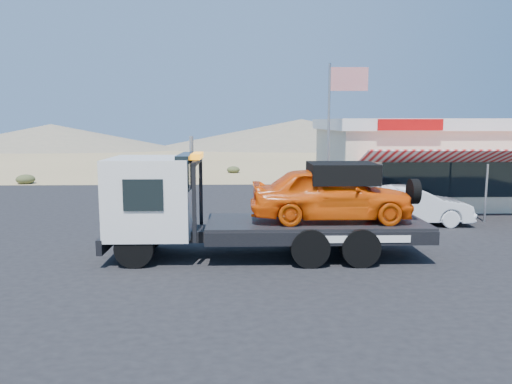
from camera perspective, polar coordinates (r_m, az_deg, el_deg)
ground at (r=15.55m, az=-6.45°, el=-6.11°), size 120.00×120.00×0.00m
asphalt_lot at (r=18.42m, az=0.56°, el=-3.80°), size 32.00×24.00×0.02m
tow_truck at (r=13.89m, az=0.27°, el=-1.14°), size 8.73×2.59×2.92m
white_sedan at (r=19.28m, az=17.33°, el=-1.49°), size 4.30×1.65×1.40m
jerky_store at (r=25.76m, az=19.33°, el=3.58°), size 10.40×9.97×3.90m
flagpole at (r=19.85m, az=8.98°, el=7.87°), size 1.55×0.10×6.00m
distant_hills at (r=71.06m, az=-10.64°, el=6.34°), size 126.00×48.00×4.20m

